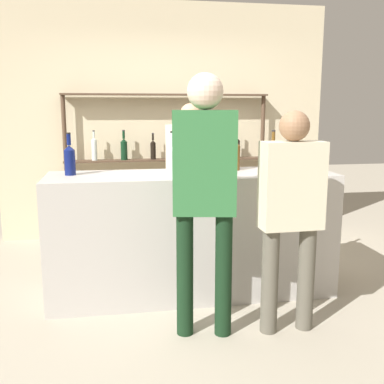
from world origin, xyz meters
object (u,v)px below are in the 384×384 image
at_px(counter_bottle_0, 273,156).
at_px(wine_glass, 283,161).
at_px(customer_right, 291,206).
at_px(server_behind_counter, 191,170).
at_px(counter_bottle_3, 288,154).
at_px(ice_bucket, 219,158).
at_px(customer_center, 205,184).
at_px(counter_bottle_2, 235,155).
at_px(cork_jar, 273,163).
at_px(counter_bottle_4, 172,161).
at_px(counter_bottle_1, 70,159).

xyz_separation_m(counter_bottle_0, wine_glass, (0.02, -0.18, -0.02)).
xyz_separation_m(customer_right, server_behind_counter, (-0.42, 1.68, 0.03)).
bearing_deg(server_behind_counter, counter_bottle_0, 13.95).
distance_m(counter_bottle_3, ice_bucket, 0.66).
relative_size(customer_center, server_behind_counter, 1.11).
distance_m(counter_bottle_2, ice_bucket, 0.14).
xyz_separation_m(wine_glass, customer_center, (-0.74, -0.52, -0.08)).
distance_m(counter_bottle_2, server_behind_counter, 0.85).
bearing_deg(server_behind_counter, cork_jar, 20.24).
relative_size(counter_bottle_4, cork_jar, 2.95).
relative_size(customer_center, customer_right, 1.15).
bearing_deg(counter_bottle_3, counter_bottle_1, -175.99).
xyz_separation_m(counter_bottle_2, cork_jar, (0.33, -0.03, -0.07)).
xyz_separation_m(counter_bottle_0, counter_bottle_4, (-0.87, -0.17, -0.00)).
relative_size(counter_bottle_1, ice_bucket, 1.53).
height_order(cork_jar, server_behind_counter, server_behind_counter).
relative_size(counter_bottle_1, counter_bottle_3, 1.02).
height_order(counter_bottle_2, server_behind_counter, server_behind_counter).
bearing_deg(cork_jar, customer_right, -101.56).
bearing_deg(counter_bottle_4, counter_bottle_0, 11.08).
height_order(counter_bottle_4, ice_bucket, counter_bottle_4).
bearing_deg(customer_right, counter_bottle_0, -11.22).
distance_m(counter_bottle_1, customer_center, 1.24).
height_order(ice_bucket, cork_jar, ice_bucket).
xyz_separation_m(counter_bottle_3, ice_bucket, (-0.65, -0.09, -0.01)).
bearing_deg(server_behind_counter, ice_bucket, -7.27).
relative_size(counter_bottle_3, server_behind_counter, 0.21).
height_order(counter_bottle_1, cork_jar, counter_bottle_1).
bearing_deg(wine_glass, server_behind_counter, 116.76).
xyz_separation_m(ice_bucket, cork_jar, (0.47, -0.03, -0.05)).
height_order(ice_bucket, customer_right, customer_right).
bearing_deg(counter_bottle_1, ice_bucket, 2.16).
bearing_deg(counter_bottle_2, customer_right, -80.49).
xyz_separation_m(wine_glass, cork_jar, (0.03, 0.31, -0.05)).
bearing_deg(ice_bucket, customer_center, -109.33).
height_order(wine_glass, customer_center, customer_center).
bearing_deg(customer_center, counter_bottle_2, -16.24).
xyz_separation_m(wine_glass, customer_right, (-0.15, -0.56, -0.24)).
distance_m(counter_bottle_0, counter_bottle_3, 0.34).
distance_m(counter_bottle_0, counter_bottle_4, 0.89).
relative_size(customer_right, server_behind_counter, 0.96).
height_order(counter_bottle_4, customer_center, customer_center).
distance_m(wine_glass, ice_bucket, 0.56).
xyz_separation_m(customer_center, server_behind_counter, (0.18, 1.64, -0.14)).
bearing_deg(counter_bottle_3, counter_bottle_4, -159.41).
height_order(counter_bottle_3, customer_center, customer_center).
bearing_deg(customer_center, counter_bottle_0, -34.94).
height_order(counter_bottle_0, cork_jar, counter_bottle_0).
height_order(counter_bottle_4, customer_right, customer_right).
bearing_deg(counter_bottle_3, cork_jar, -147.86).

